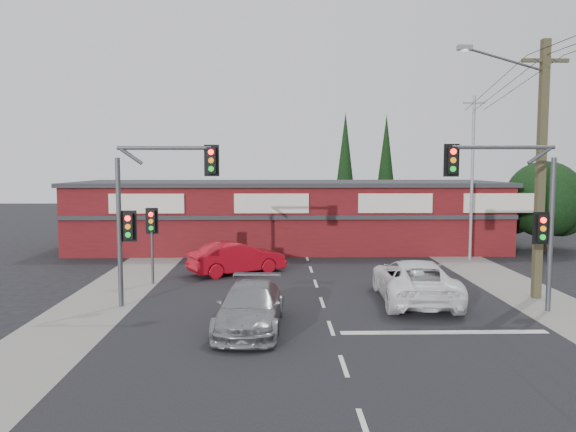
{
  "coord_description": "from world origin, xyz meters",
  "views": [
    {
      "loc": [
        -1.76,
        -18.54,
        5.2
      ],
      "look_at": [
        -1.29,
        3.0,
        3.28
      ],
      "focal_mm": 35.0,
      "sensor_mm": 36.0,
      "label": 1
    }
  ],
  "objects_px": {
    "red_sedan": "(237,258)",
    "shop_building": "(288,214)",
    "silver_suv": "(250,307)",
    "utility_pole": "(538,161)",
    "white_suv": "(414,280)"
  },
  "relations": [
    {
      "from": "red_sedan",
      "to": "shop_building",
      "type": "distance_m",
      "value": 9.16
    },
    {
      "from": "silver_suv",
      "to": "shop_building",
      "type": "distance_m",
      "value": 18.08
    },
    {
      "from": "silver_suv",
      "to": "utility_pole",
      "type": "xyz_separation_m",
      "value": [
        10.95,
        3.96,
        4.68
      ]
    },
    {
      "from": "red_sedan",
      "to": "utility_pole",
      "type": "relative_size",
      "value": 0.47
    },
    {
      "from": "white_suv",
      "to": "shop_building",
      "type": "relative_size",
      "value": 0.21
    },
    {
      "from": "red_sedan",
      "to": "utility_pole",
      "type": "bearing_deg",
      "value": -142.82
    },
    {
      "from": "white_suv",
      "to": "red_sedan",
      "type": "relative_size",
      "value": 1.25
    },
    {
      "from": "white_suv",
      "to": "shop_building",
      "type": "distance_m",
      "value": 15.15
    },
    {
      "from": "red_sedan",
      "to": "white_suv",
      "type": "bearing_deg",
      "value": -157.34
    },
    {
      "from": "red_sedan",
      "to": "utility_pole",
      "type": "xyz_separation_m",
      "value": [
        12.01,
        -5.34,
        4.63
      ]
    },
    {
      "from": "red_sedan",
      "to": "utility_pole",
      "type": "distance_m",
      "value": 13.93
    },
    {
      "from": "red_sedan",
      "to": "shop_building",
      "type": "bearing_deg",
      "value": -45.85
    },
    {
      "from": "utility_pole",
      "to": "shop_building",
      "type": "bearing_deg",
      "value": 123.76
    },
    {
      "from": "white_suv",
      "to": "shop_building",
      "type": "height_order",
      "value": "shop_building"
    },
    {
      "from": "silver_suv",
      "to": "utility_pole",
      "type": "distance_m",
      "value": 12.55
    }
  ]
}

